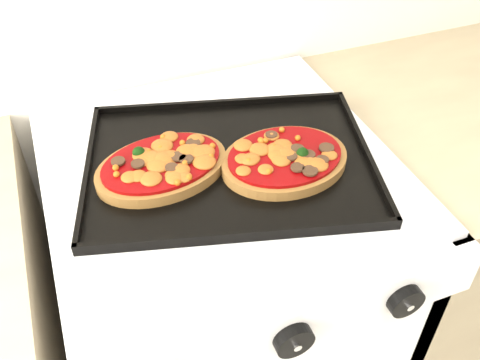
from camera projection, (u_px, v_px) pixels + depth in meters
name	position (u px, v px, depth m)	size (l,w,h in m)	color
stove	(226.00, 315.00, 1.23)	(0.60, 0.60, 0.91)	white
control_panel	(297.00, 325.00, 0.74)	(0.60, 0.02, 0.09)	white
knob_center	(294.00, 341.00, 0.73)	(0.06, 0.06, 0.02)	black
knob_right	(406.00, 301.00, 0.77)	(0.05, 0.05, 0.02)	black
baking_tray	(229.00, 161.00, 0.91)	(0.48, 0.36, 0.02)	black
pizza_left	(162.00, 165.00, 0.88)	(0.22, 0.16, 0.03)	brown
pizza_right	(285.00, 158.00, 0.89)	(0.22, 0.17, 0.03)	brown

